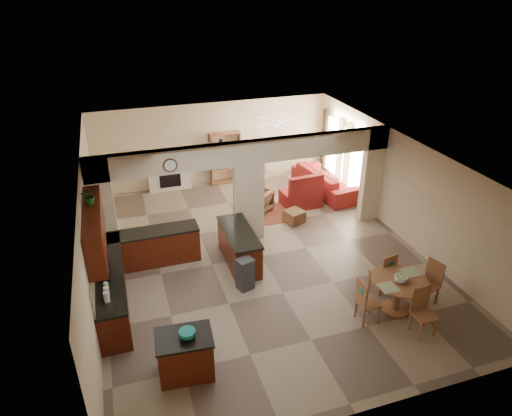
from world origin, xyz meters
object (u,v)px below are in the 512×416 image
object	(u,v)px
sofa	(325,181)
armchair	(258,201)
dining_table	(398,290)
kitchen_island	(185,355)

from	to	relation	value
sofa	armchair	world-z (taller)	sofa
armchair	dining_table	bearing A→B (deg)	64.39
sofa	dining_table	bearing A→B (deg)	160.27
dining_table	armchair	xyz separation A→B (m)	(-1.36, 5.35, -0.19)
dining_table	sofa	world-z (taller)	dining_table
kitchen_island	sofa	world-z (taller)	kitchen_island
kitchen_island	armchair	distance (m)	6.56
kitchen_island	sofa	distance (m)	8.60
dining_table	kitchen_island	bearing A→B (deg)	-175.79
kitchen_island	armchair	size ratio (longest dim) A/B	1.43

